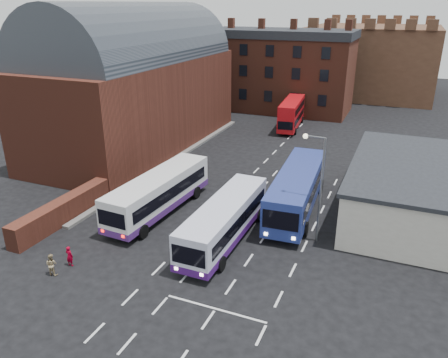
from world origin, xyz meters
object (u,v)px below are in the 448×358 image
at_px(bus_blue, 297,188).
at_px(bus_red_double, 291,114).
at_px(pedestrian_red, 69,256).
at_px(bus_white_outbound, 159,191).
at_px(bus_white_inbound, 225,219).
at_px(pedestrian_beige, 51,264).
at_px(street_lamp, 318,179).

relative_size(bus_blue, bus_red_double, 1.31).
bearing_deg(bus_blue, pedestrian_red, 46.06).
distance_m(bus_white_outbound, bus_white_inbound, 7.06).
xyz_separation_m(bus_white_outbound, pedestrian_beige, (-1.65, -10.31, -1.14)).
relative_size(bus_white_outbound, bus_red_double, 1.21).
bearing_deg(street_lamp, bus_white_outbound, -178.43).
bearing_deg(bus_white_outbound, bus_white_inbound, -15.61).
height_order(bus_red_double, street_lamp, street_lamp).
height_order(bus_white_outbound, bus_red_double, bus_red_double).
xyz_separation_m(bus_white_outbound, bus_red_double, (3.16, 29.26, 0.15)).
height_order(bus_white_inbound, bus_blue, bus_blue).
height_order(bus_white_outbound, street_lamp, street_lamp).
bearing_deg(bus_red_double, bus_white_outbound, 78.00).
distance_m(pedestrian_red, pedestrian_beige, 1.28).
relative_size(bus_red_double, street_lamp, 1.24).
bearing_deg(pedestrian_beige, bus_red_double, -101.25).
relative_size(bus_blue, pedestrian_red, 9.03).
bearing_deg(bus_blue, pedestrian_beige, 47.68).
height_order(bus_white_inbound, street_lamp, street_lamp).
xyz_separation_m(street_lamp, pedestrian_beige, (-14.12, -10.65, -3.97)).
height_order(bus_blue, pedestrian_red, bus_blue).
relative_size(bus_white_outbound, pedestrian_beige, 8.06).
distance_m(bus_blue, street_lamp, 5.50).
relative_size(bus_white_outbound, street_lamp, 1.51).
relative_size(bus_white_inbound, pedestrian_red, 7.88).
bearing_deg(bus_red_double, pedestrian_beige, 77.23).
bearing_deg(bus_white_inbound, pedestrian_red, 40.43).
relative_size(bus_white_inbound, pedestrian_beige, 7.61).
height_order(street_lamp, pedestrian_beige, street_lamp).
distance_m(bus_white_inbound, pedestrian_beige, 11.64).
bearing_deg(street_lamp, bus_blue, 119.03).
height_order(bus_blue, street_lamp, street_lamp).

